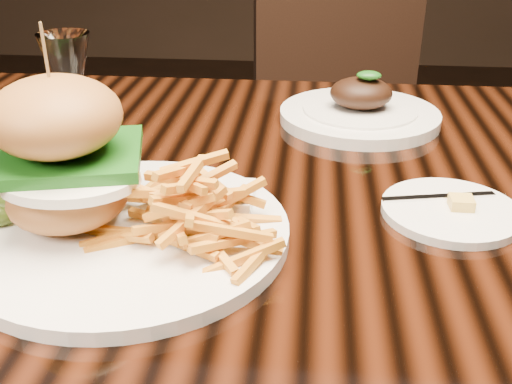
# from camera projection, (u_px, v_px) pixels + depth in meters

# --- Properties ---
(dining_table) EXTENTS (1.60, 0.90, 0.75)m
(dining_table) POSITION_uv_depth(u_px,v_px,m) (279.00, 238.00, 0.77)
(dining_table) COLOR black
(dining_table) RESTS_ON ground
(burger_plate) EXTENTS (0.33, 0.33, 0.22)m
(burger_plate) POSITION_uv_depth(u_px,v_px,m) (117.00, 189.00, 0.59)
(burger_plate) COLOR white
(burger_plate) RESTS_ON dining_table
(side_saucer) EXTENTS (0.15, 0.15, 0.02)m
(side_saucer) POSITION_uv_depth(u_px,v_px,m) (451.00, 210.00, 0.66)
(side_saucer) COLOR white
(side_saucer) RESTS_ON dining_table
(ramekin) EXTENTS (0.08, 0.08, 0.03)m
(ramekin) POSITION_uv_depth(u_px,v_px,m) (223.00, 202.00, 0.66)
(ramekin) COLOR white
(ramekin) RESTS_ON dining_table
(wine_glass) EXTENTS (0.06, 0.06, 0.17)m
(wine_glass) POSITION_uv_depth(u_px,v_px,m) (68.00, 71.00, 0.73)
(wine_glass) COLOR white
(wine_glass) RESTS_ON dining_table
(far_dish) EXTENTS (0.25, 0.25, 0.08)m
(far_dish) POSITION_uv_depth(u_px,v_px,m) (360.00, 112.00, 0.93)
(far_dish) COLOR white
(far_dish) RESTS_ON dining_table
(chair_far) EXTENTS (0.56, 0.56, 0.95)m
(chair_far) POSITION_uv_depth(u_px,v_px,m) (346.00, 113.00, 1.61)
(chair_far) COLOR black
(chair_far) RESTS_ON ground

